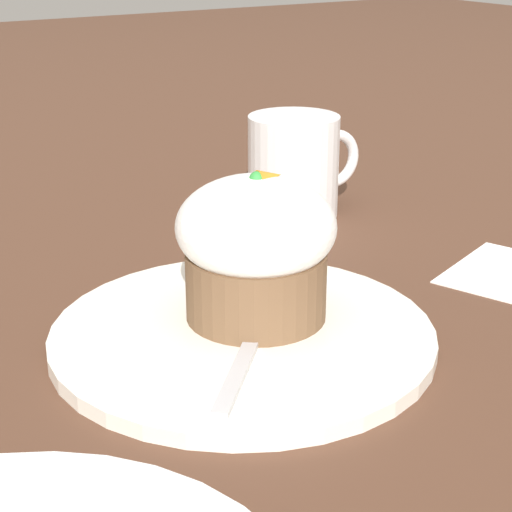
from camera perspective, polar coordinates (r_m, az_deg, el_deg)
ground_plane at (r=0.58m, az=-0.90°, el=-5.77°), size 4.00×4.00×0.00m
dessert_plate at (r=0.58m, az=-0.90°, el=-5.30°), size 0.26×0.26×0.01m
carrot_cake at (r=0.58m, az=0.00°, el=0.58°), size 0.11×0.11×0.10m
spoon at (r=0.56m, az=-0.14°, el=-5.30°), size 0.11×0.12×0.01m
coffee_cup at (r=0.82m, az=2.63°, el=6.04°), size 0.12×0.09×0.10m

